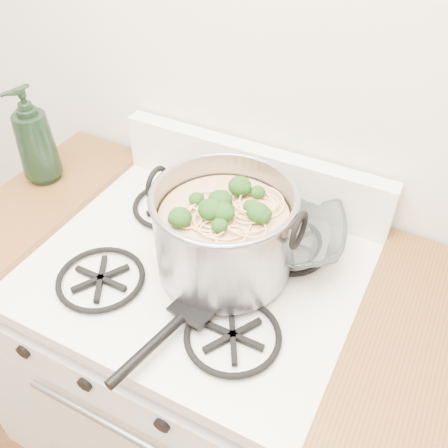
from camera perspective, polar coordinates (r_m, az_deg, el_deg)
gas_range at (r=1.56m, az=-2.49°, el=-16.66°), size 0.76×0.66×0.92m
counter_left at (r=1.76m, az=-17.12°, el=-8.96°), size 0.25×0.65×0.92m
stock_pot at (r=1.10m, az=0.00°, el=-0.96°), size 0.35×0.32×0.22m
spatula at (r=1.08m, az=-2.89°, el=-8.86°), size 0.34×0.36×0.02m
glass_bowl at (r=1.22m, az=6.22°, el=-1.39°), size 0.16×0.16×0.03m
bottle at (r=1.45m, az=-20.93°, el=9.46°), size 0.13×0.13×0.28m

